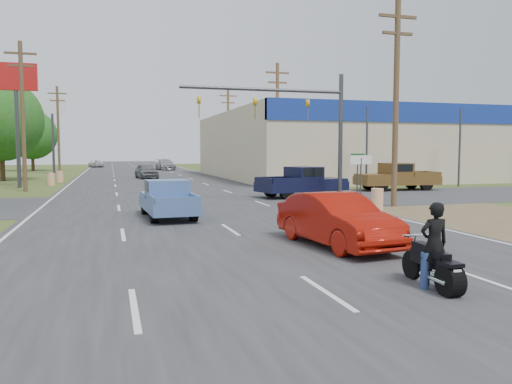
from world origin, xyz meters
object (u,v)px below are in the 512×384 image
object	(u,v)px
motorcycle	(435,268)
blue_pickup	(167,199)
rider	(434,248)
distant_car_silver	(166,165)
navy_pickup	(304,182)
brown_pickup	(395,177)
distant_car_white	(96,164)
red_convertible	(337,220)
distant_car_grey	(146,171)

from	to	relation	value
motorcycle	blue_pickup	world-z (taller)	blue_pickup
rider	distant_car_silver	xyz separation A→B (m)	(1.57, 64.73, -0.04)
blue_pickup	navy_pickup	size ratio (longest dim) A/B	0.83
motorcycle	navy_pickup	distance (m)	20.01
brown_pickup	distant_car_white	size ratio (longest dim) A/B	1.27
blue_pickup	distant_car_silver	distance (m)	52.73
navy_pickup	red_convertible	bearing A→B (deg)	-31.12
navy_pickup	distant_car_silver	xyz separation A→B (m)	(-3.39, 45.40, -0.14)
rider	blue_pickup	xyz separation A→B (m)	(-3.89, 12.28, -0.03)
red_convertible	brown_pickup	bearing A→B (deg)	46.75
motorcycle	blue_pickup	size ratio (longest dim) A/B	0.41
distant_car_grey	distant_car_white	size ratio (longest dim) A/B	0.96
blue_pickup	brown_pickup	size ratio (longest dim) A/B	0.83
distant_car_white	distant_car_silver	bearing A→B (deg)	115.00
motorcycle	distant_car_grey	size ratio (longest dim) A/B	0.45
red_convertible	distant_car_grey	bearing A→B (deg)	87.01
brown_pickup	navy_pickup	bearing A→B (deg)	111.52
rider	brown_pickup	distance (m)	25.84
distant_car_white	distant_car_grey	bearing A→B (deg)	90.85
blue_pickup	navy_pickup	bearing A→B (deg)	35.56
distant_car_grey	navy_pickup	bearing A→B (deg)	-80.12
distant_car_silver	distant_car_white	size ratio (longest dim) A/B	1.17
brown_pickup	distant_car_white	xyz separation A→B (m)	(-21.47, 57.94, -0.33)
blue_pickup	navy_pickup	xyz separation A→B (m)	(8.85, 7.05, 0.13)
blue_pickup	distant_car_silver	xyz separation A→B (m)	(5.46, 52.45, -0.01)
rider	distant_car_grey	xyz separation A→B (m)	(-2.67, 42.51, -0.07)
red_convertible	blue_pickup	bearing A→B (deg)	110.20
rider	distant_car_white	xyz separation A→B (m)	(-8.46, 80.26, -0.19)
motorcycle	rider	xyz separation A→B (m)	(0.00, 0.04, 0.38)
red_convertible	blue_pickup	world-z (taller)	blue_pickup
red_convertible	distant_car_white	distance (m)	76.14
distant_car_white	red_convertible	bearing A→B (deg)	88.57
blue_pickup	distant_car_silver	size ratio (longest dim) A/B	0.89
rider	navy_pickup	world-z (taller)	navy_pickup
rider	blue_pickup	distance (m)	12.89
brown_pickup	distant_car_silver	distance (m)	43.93
distant_car_grey	blue_pickup	bearing A→B (deg)	-100.66
red_convertible	distant_car_silver	size ratio (longest dim) A/B	0.86
navy_pickup	distant_car_silver	bearing A→B (deg)	171.48
brown_pickup	red_convertible	bearing A→B (deg)	145.06
red_convertible	rider	bearing A→B (deg)	-98.14
brown_pickup	distant_car_silver	xyz separation A→B (m)	(-11.44, 42.41, -0.19)
red_convertible	navy_pickup	xyz separation A→B (m)	(4.88, 14.74, 0.15)
rider	brown_pickup	bearing A→B (deg)	-117.57
navy_pickup	brown_pickup	distance (m)	8.58
navy_pickup	distant_car_silver	size ratio (longest dim) A/B	1.08
rider	blue_pickup	world-z (taller)	rider
red_convertible	distant_car_silver	distance (m)	60.15
navy_pickup	distant_car_silver	distance (m)	45.53
red_convertible	blue_pickup	size ratio (longest dim) A/B	0.96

